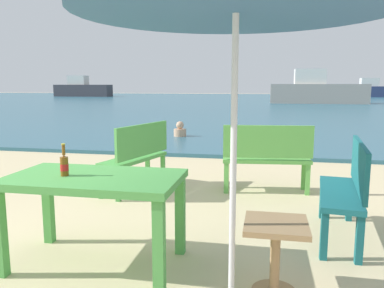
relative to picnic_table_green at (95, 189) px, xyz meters
name	(u,v)px	position (x,y,z in m)	size (l,w,h in m)	color
ground_plane	(151,280)	(0.52, -0.19, -0.65)	(120.00, 120.00, 0.00)	beige
sea_water	(258,102)	(0.52, 29.81, -0.61)	(120.00, 50.00, 0.08)	#2D6075
picnic_table_green	(95,189)	(0.00, 0.00, 0.00)	(1.40, 0.80, 0.76)	#4C9E47
beer_bottle_amber	(64,164)	(-0.23, -0.05, 0.20)	(0.07, 0.07, 0.26)	brown
side_table_wood	(275,248)	(1.45, -0.20, -0.30)	(0.44, 0.44, 0.54)	#9E7A51
bench_teal_center	(348,185)	(2.15, 0.97, -0.11)	(0.50, 1.23, 0.95)	#196066
bench_green_left	(267,154)	(1.38, 2.47, -0.11)	(1.23, 0.49, 0.95)	#60B24C
bench_green_right	(138,153)	(-0.40, 2.24, -0.11)	(0.68, 1.25, 0.95)	#4C9E47
swimmer_person	(180,130)	(-0.97, 7.41, -0.41)	(0.34, 0.34, 0.41)	tan
boat_fishing_trawler	(317,91)	(4.90, 27.46, 0.34)	(6.94, 1.89, 2.53)	gray
boat_barge	(373,90)	(12.67, 43.18, 0.17)	(5.69, 1.55, 2.07)	navy
boat_cargo_ship	(82,89)	(-19.83, 39.23, 0.29)	(6.56, 1.79, 2.38)	#38383F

